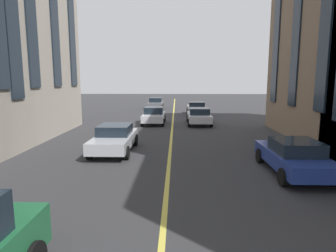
# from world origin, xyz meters

# --- Properties ---
(lane_centre_line) EXTENTS (80.00, 0.16, 0.01)m
(lane_centre_line) POSITION_xyz_m (20.00, 0.00, 0.00)
(lane_centre_line) COLOR #D8C64C
(lane_centre_line) RESTS_ON ground_plane
(car_white_near) EXTENTS (3.90, 1.89, 1.40)m
(car_white_near) POSITION_xyz_m (26.74, 1.58, 0.70)
(car_white_near) COLOR silver
(car_white_near) RESTS_ON ground_plane
(car_white_mid) EXTENTS (4.40, 1.95, 1.37)m
(car_white_mid) POSITION_xyz_m (33.36, -2.44, 0.70)
(car_white_mid) COLOR silver
(car_white_mid) RESTS_ON ground_plane
(car_silver_parked_a) EXTENTS (4.40, 1.95, 1.37)m
(car_silver_parked_a) POSITION_xyz_m (17.01, 2.85, 0.70)
(car_silver_parked_a) COLOR #B7BABF
(car_silver_parked_a) RESTS_ON ground_plane
(car_blue_trailing) EXTENTS (4.40, 1.95, 1.37)m
(car_blue_trailing) POSITION_xyz_m (13.67, -4.90, 0.70)
(car_blue_trailing) COLOR navy
(car_blue_trailing) RESTS_ON ground_plane
(car_white_far) EXTENTS (4.40, 1.95, 1.37)m
(car_white_far) POSITION_xyz_m (26.56, -2.20, 0.70)
(car_white_far) COLOR silver
(car_white_far) RESTS_ON ground_plane
(car_grey_oncoming) EXTENTS (3.90, 1.89, 1.40)m
(car_grey_oncoming) POSITION_xyz_m (39.78, 2.36, 0.70)
(car_grey_oncoming) COLOR slate
(car_grey_oncoming) RESTS_ON ground_plane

